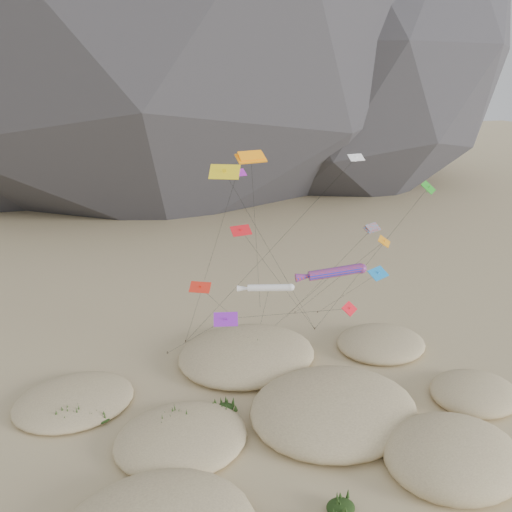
# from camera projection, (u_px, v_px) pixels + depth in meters

# --- Properties ---
(ground) EXTENTS (500.00, 500.00, 0.00)m
(ground) POSITION_uv_depth(u_px,v_px,m) (327.00, 445.00, 45.65)
(ground) COLOR #CCB789
(ground) RESTS_ON ground
(dunes) EXTENTS (50.54, 39.10, 4.13)m
(dunes) POSITION_uv_depth(u_px,v_px,m) (291.00, 422.00, 47.53)
(dunes) COLOR #CCB789
(dunes) RESTS_ON ground
(dune_grass) EXTENTS (41.62, 28.85, 1.46)m
(dune_grass) POSITION_uv_depth(u_px,v_px,m) (293.00, 414.00, 48.40)
(dune_grass) COLOR black
(dune_grass) RESTS_ON ground
(kite_stakes) EXTENTS (21.88, 6.42, 0.30)m
(kite_stakes) POSITION_uv_depth(u_px,v_px,m) (255.00, 328.00, 65.91)
(kite_stakes) COLOR #3F2D1E
(kite_stakes) RESTS_ON ground
(rainbow_tube_kite) EXTENTS (7.93, 11.82, 12.50)m
(rainbow_tube_kite) POSITION_uv_depth(u_px,v_px,m) (333.00, 273.00, 54.00)
(rainbow_tube_kite) COLOR red
(rainbow_tube_kite) RESTS_ON ground
(white_tube_kite) EXTENTS (5.95, 12.90, 11.84)m
(white_tube_kite) POSITION_uv_depth(u_px,v_px,m) (267.00, 288.00, 51.12)
(white_tube_kite) COLOR white
(white_tube_kite) RESTS_ON ground
(orange_parafoil) EXTENTS (7.78, 16.62, 24.95)m
(orange_parafoil) POSITION_uv_depth(u_px,v_px,m) (251.00, 159.00, 47.91)
(orange_parafoil) COLOR orange
(orange_parafoil) RESTS_ON ground
(multi_parafoil) EXTENTS (4.98, 14.94, 17.19)m
(multi_parafoil) POSITION_uv_depth(u_px,v_px,m) (371.00, 230.00, 52.17)
(multi_parafoil) COLOR red
(multi_parafoil) RESTS_ON ground
(delta_kites) EXTENTS (28.87, 22.86, 24.56)m
(delta_kites) POSITION_uv_depth(u_px,v_px,m) (304.00, 239.00, 49.10)
(delta_kites) COLOR white
(delta_kites) RESTS_ON ground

